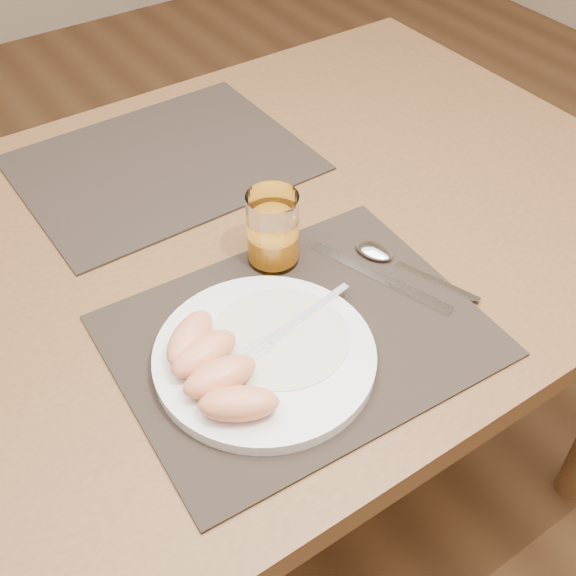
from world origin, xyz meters
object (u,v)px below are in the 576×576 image
at_px(table, 224,282).
at_px(plate, 265,357).
at_px(placemat_near, 299,335).
at_px(knife, 391,283).
at_px(spoon, 384,255).
at_px(juice_glass, 273,233).
at_px(placemat_far, 163,163).
at_px(fork, 290,326).

relative_size(table, plate, 5.19).
bearing_deg(placemat_near, knife, 2.14).
relative_size(plate, spoon, 1.44).
relative_size(table, spoon, 7.47).
distance_m(placemat_near, juice_glass, 0.16).
bearing_deg(placemat_far, knife, -74.26).
bearing_deg(knife, placemat_far, 105.74).
bearing_deg(juice_glass, fork, -115.06).
bearing_deg(spoon, plate, -164.86).
bearing_deg(spoon, placemat_far, 110.90).
xyz_separation_m(fork, knife, (0.17, 0.00, -0.02)).
height_order(placemat_near, spoon, spoon).
xyz_separation_m(fork, juice_glass, (0.06, 0.13, 0.03)).
height_order(placemat_far, knife, knife).
relative_size(placemat_near, fork, 2.57).
bearing_deg(placemat_near, plate, -168.41).
bearing_deg(placemat_far, juice_glass, -86.36).
distance_m(placemat_far, knife, 0.45).
bearing_deg(fork, knife, 0.39).
bearing_deg(juice_glass, placemat_far, 93.64).
distance_m(table, juice_glass, 0.16).
distance_m(placemat_far, spoon, 0.41).
relative_size(fork, juice_glass, 1.62).
relative_size(plate, knife, 1.26).
relative_size(table, knife, 6.54).
relative_size(placemat_far, knife, 2.10).
xyz_separation_m(placemat_far, juice_glass, (0.02, -0.30, 0.05)).
relative_size(placemat_far, juice_glass, 4.16).
xyz_separation_m(spoon, juice_glass, (-0.13, 0.09, 0.04)).
relative_size(table, juice_glass, 12.94).
distance_m(placemat_near, spoon, 0.19).
relative_size(table, fork, 8.01).
distance_m(table, placemat_far, 0.24).
xyz_separation_m(table, placemat_near, (-0.01, -0.22, 0.09)).
relative_size(spoon, juice_glass, 1.73).
distance_m(spoon, juice_glass, 0.16).
distance_m(knife, spoon, 0.05).
xyz_separation_m(plate, spoon, (0.24, 0.06, -0.00)).
bearing_deg(spoon, juice_glass, 146.44).
relative_size(knife, juice_glass, 1.98).
height_order(spoon, juice_glass, juice_glass).
bearing_deg(knife, table, 123.59).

